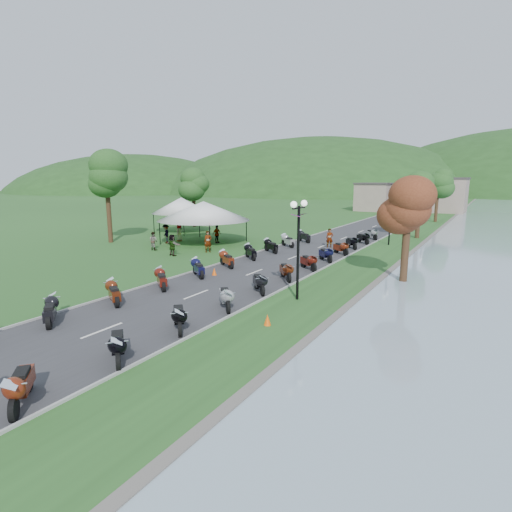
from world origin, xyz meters
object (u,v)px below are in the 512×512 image
Objects in this scene: vendor_tent_main at (204,222)px; pedestrian_b at (154,250)px; pedestrian_a at (208,252)px; pedestrian_c at (166,243)px.

pedestrian_b is at bearing -104.41° from vendor_tent_main.
vendor_tent_main reaches higher than pedestrian_b.
pedestrian_a is 1.14× the size of pedestrian_b.
pedestrian_a is 6.61m from pedestrian_c.
pedestrian_b is at bearing 143.19° from pedestrian_a.
vendor_tent_main is 3.18× the size of pedestrian_c.
vendor_tent_main is at bearing -104.10° from pedestrian_b.
vendor_tent_main is 3.23× the size of pedestrian_a.
pedestrian_c is (-6.38, 1.71, 0.00)m from pedestrian_a.
vendor_tent_main is at bearing 76.53° from pedestrian_a.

